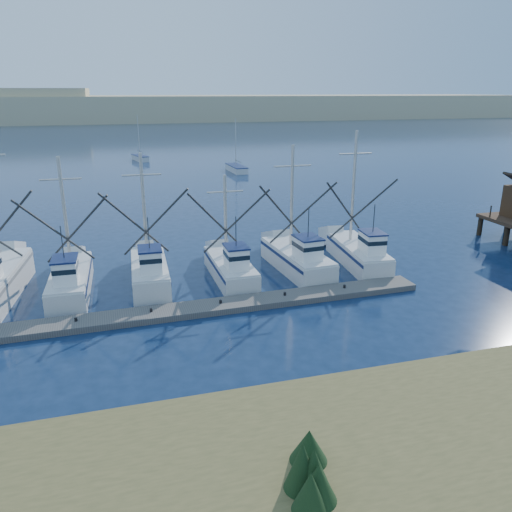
% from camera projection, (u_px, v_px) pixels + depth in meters
% --- Properties ---
extents(ground, '(500.00, 500.00, 0.00)m').
position_uv_depth(ground, '(371.00, 339.00, 25.67)').
color(ground, '#0C1D38').
rests_on(ground, ground).
extents(shore_bank, '(40.00, 10.00, 1.60)m').
position_uv_depth(shore_bank, '(290.00, 510.00, 14.23)').
color(shore_bank, '#4C422D').
rests_on(shore_bank, ground).
extents(floating_dock, '(27.28, 2.53, 0.36)m').
position_uv_depth(floating_dock, '(204.00, 308.00, 28.88)').
color(floating_dock, '#5B5652').
rests_on(floating_dock, ground).
extents(dune_ridge, '(360.00, 60.00, 10.00)m').
position_uv_depth(dune_ridge, '(138.00, 108.00, 215.85)').
color(dune_ridge, tan).
rests_on(dune_ridge, ground).
extents(trawler_fleet, '(27.38, 8.80, 10.20)m').
position_uv_depth(trawler_fleet, '(179.00, 269.00, 32.86)').
color(trawler_fleet, silver).
rests_on(trawler_fleet, ground).
extents(sailboat_near, '(2.22, 6.49, 8.10)m').
position_uv_depth(sailboat_near, '(236.00, 169.00, 78.33)').
color(sailboat_near, silver).
rests_on(sailboat_near, ground).
extents(sailboat_far, '(2.87, 5.73, 8.10)m').
position_uv_depth(sailboat_far, '(140.00, 158.00, 90.60)').
color(sailboat_far, silver).
rests_on(sailboat_far, ground).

